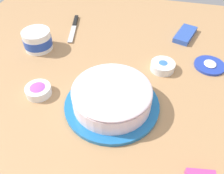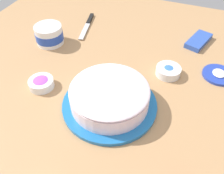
% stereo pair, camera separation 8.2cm
% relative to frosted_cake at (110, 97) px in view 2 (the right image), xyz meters
% --- Properties ---
extents(ground_plane, '(1.54, 1.54, 0.00)m').
position_rel_frosted_cake_xyz_m(ground_plane, '(-0.08, -0.02, -0.04)').
color(ground_plane, tan).
extents(frosted_cake, '(0.32, 0.32, 0.09)m').
position_rel_frosted_cake_xyz_m(frosted_cake, '(0.00, 0.00, 0.00)').
color(frosted_cake, '#1E6BB2').
rests_on(frosted_cake, ground_plane).
extents(frosting_tub, '(0.12, 0.12, 0.08)m').
position_rel_frosted_cake_xyz_m(frosting_tub, '(-0.25, -0.38, -0.00)').
color(frosting_tub, white).
rests_on(frosting_tub, ground_plane).
extents(frosting_tub_lid, '(0.12, 0.12, 0.02)m').
position_rel_frosted_cake_xyz_m(frosting_tub_lid, '(-0.29, 0.33, -0.04)').
color(frosting_tub_lid, '#233DAD').
rests_on(frosting_tub_lid, ground_plane).
extents(spreading_knife, '(0.23, 0.07, 0.01)m').
position_rel_frosted_cake_xyz_m(spreading_knife, '(-0.45, -0.30, -0.04)').
color(spreading_knife, silver).
rests_on(spreading_knife, ground_plane).
extents(sprinkle_bowl_rainbow, '(0.09, 0.09, 0.04)m').
position_rel_frosted_cake_xyz_m(sprinkle_bowl_rainbow, '(0.00, -0.26, -0.02)').
color(sprinkle_bowl_rainbow, white).
rests_on(sprinkle_bowl_rainbow, ground_plane).
extents(sprinkle_bowl_blue, '(0.09, 0.09, 0.03)m').
position_rel_frosted_cake_xyz_m(sprinkle_bowl_blue, '(-0.23, 0.15, -0.02)').
color(sprinkle_bowl_blue, white).
rests_on(sprinkle_bowl_blue, ground_plane).
extents(candy_box_lower, '(0.16, 0.11, 0.02)m').
position_rel_frosted_cake_xyz_m(candy_box_lower, '(-0.49, 0.23, -0.03)').
color(candy_box_lower, '#2D51B2').
rests_on(candy_box_lower, ground_plane).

